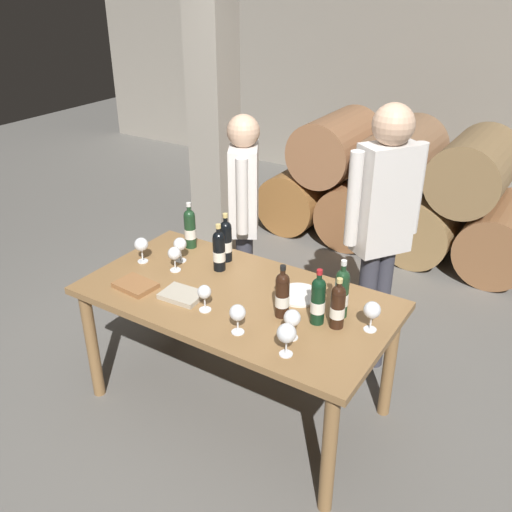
{
  "coord_description": "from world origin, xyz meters",
  "views": [
    {
      "loc": [
        1.49,
        -2.15,
        2.35
      ],
      "look_at": [
        0.0,
        0.2,
        0.91
      ],
      "focal_mm": 39.42,
      "sensor_mm": 36.0,
      "label": 1
    }
  ],
  "objects_px": {
    "wine_bottle_4": "(282,294)",
    "wine_glass_6": "(180,245)",
    "wine_bottle_1": "(318,300)",
    "sommelier_presenting": "(383,220)",
    "wine_glass_5": "(287,334)",
    "serving_plate": "(299,295)",
    "wine_glass_4": "(372,311)",
    "taster_seated_left": "(244,208)",
    "wine_bottle_3": "(226,240)",
    "leather_ledger": "(182,295)",
    "wine_glass_1": "(141,245)",
    "wine_glass_7": "(204,293)",
    "wine_bottle_0": "(338,306)",
    "wine_glass_2": "(292,319)",
    "wine_bottle_6": "(190,228)",
    "wine_glass_3": "(174,254)",
    "wine_bottle_2": "(219,250)",
    "dining_table": "(237,309)",
    "wine_bottle_5": "(342,292)",
    "tasting_notebook": "(135,285)",
    "wine_glass_0": "(238,313)"
  },
  "relations": [
    {
      "from": "dining_table",
      "to": "sommelier_presenting",
      "type": "distance_m",
      "value": 0.98
    },
    {
      "from": "wine_glass_5",
      "to": "serving_plate",
      "type": "distance_m",
      "value": 0.53
    },
    {
      "from": "wine_bottle_5",
      "to": "tasting_notebook",
      "type": "distance_m",
      "value": 1.14
    },
    {
      "from": "wine_bottle_4",
      "to": "wine_glass_0",
      "type": "xyz_separation_m",
      "value": [
        -0.11,
        -0.24,
        -0.02
      ]
    },
    {
      "from": "wine_glass_0",
      "to": "wine_glass_2",
      "type": "bearing_deg",
      "value": 22.41
    },
    {
      "from": "serving_plate",
      "to": "wine_glass_5",
      "type": "bearing_deg",
      "value": -67.99
    },
    {
      "from": "wine_bottle_2",
      "to": "tasting_notebook",
      "type": "relative_size",
      "value": 1.32
    },
    {
      "from": "wine_bottle_5",
      "to": "wine_bottle_6",
      "type": "relative_size",
      "value": 1.06
    },
    {
      "from": "wine_glass_6",
      "to": "serving_plate",
      "type": "height_order",
      "value": "wine_glass_6"
    },
    {
      "from": "wine_glass_2",
      "to": "wine_glass_7",
      "type": "relative_size",
      "value": 1.06
    },
    {
      "from": "wine_bottle_3",
      "to": "leather_ledger",
      "type": "xyz_separation_m",
      "value": [
        0.05,
        -0.48,
        -0.12
      ]
    },
    {
      "from": "wine_bottle_6",
      "to": "serving_plate",
      "type": "relative_size",
      "value": 1.25
    },
    {
      "from": "wine_bottle_0",
      "to": "taster_seated_left",
      "type": "relative_size",
      "value": 0.18
    },
    {
      "from": "wine_glass_3",
      "to": "tasting_notebook",
      "type": "distance_m",
      "value": 0.29
    },
    {
      "from": "wine_bottle_4",
      "to": "serving_plate",
      "type": "height_order",
      "value": "wine_bottle_4"
    },
    {
      "from": "wine_glass_4",
      "to": "wine_bottle_3",
      "type": "bearing_deg",
      "value": 167.54
    },
    {
      "from": "wine_bottle_1",
      "to": "wine_glass_6",
      "type": "xyz_separation_m",
      "value": [
        -0.99,
        0.15,
        -0.02
      ]
    },
    {
      "from": "wine_glass_2",
      "to": "wine_glass_3",
      "type": "relative_size",
      "value": 1.04
    },
    {
      "from": "wine_bottle_1",
      "to": "wine_bottle_5",
      "type": "xyz_separation_m",
      "value": [
        0.07,
        0.12,
        0.01
      ]
    },
    {
      "from": "wine_bottle_1",
      "to": "sommelier_presenting",
      "type": "bearing_deg",
      "value": 87.82
    },
    {
      "from": "wine_bottle_4",
      "to": "wine_glass_6",
      "type": "height_order",
      "value": "wine_bottle_4"
    },
    {
      "from": "wine_bottle_1",
      "to": "wine_bottle_5",
      "type": "relative_size",
      "value": 0.94
    },
    {
      "from": "sommelier_presenting",
      "to": "wine_bottle_2",
      "type": "bearing_deg",
      "value": -143.42
    },
    {
      "from": "wine_glass_6",
      "to": "dining_table",
      "type": "bearing_deg",
      "value": -16.24
    },
    {
      "from": "wine_glass_5",
      "to": "wine_bottle_6",
      "type": "bearing_deg",
      "value": 148.73
    },
    {
      "from": "wine_glass_4",
      "to": "taster_seated_left",
      "type": "relative_size",
      "value": 0.1
    },
    {
      "from": "wine_bottle_4",
      "to": "wine_bottle_5",
      "type": "relative_size",
      "value": 0.91
    },
    {
      "from": "wine_glass_4",
      "to": "wine_bottle_0",
      "type": "bearing_deg",
      "value": -159.07
    },
    {
      "from": "wine_glass_7",
      "to": "wine_bottle_4",
      "type": "bearing_deg",
      "value": 25.27
    },
    {
      "from": "leather_ledger",
      "to": "wine_glass_6",
      "type": "bearing_deg",
      "value": 126.49
    },
    {
      "from": "wine_glass_4",
      "to": "sommelier_presenting",
      "type": "bearing_deg",
      "value": 108.43
    },
    {
      "from": "wine_bottle_5",
      "to": "wine_glass_5",
      "type": "distance_m",
      "value": 0.44
    },
    {
      "from": "dining_table",
      "to": "wine_glass_4",
      "type": "relative_size",
      "value": 10.73
    },
    {
      "from": "wine_bottle_1",
      "to": "wine_glass_0",
      "type": "xyz_separation_m",
      "value": [
        -0.28,
        -0.29,
        -0.02
      ]
    },
    {
      "from": "wine_glass_2",
      "to": "wine_bottle_2",
      "type": "bearing_deg",
      "value": 151.75
    },
    {
      "from": "wine_bottle_3",
      "to": "wine_bottle_5",
      "type": "relative_size",
      "value": 0.96
    },
    {
      "from": "taster_seated_left",
      "to": "wine_bottle_6",
      "type": "bearing_deg",
      "value": -111.18
    },
    {
      "from": "wine_glass_1",
      "to": "taster_seated_left",
      "type": "bearing_deg",
      "value": 68.95
    },
    {
      "from": "wine_glass_1",
      "to": "leather_ledger",
      "type": "distance_m",
      "value": 0.51
    },
    {
      "from": "wine_bottle_6",
      "to": "wine_glass_3",
      "type": "height_order",
      "value": "wine_bottle_6"
    },
    {
      "from": "wine_glass_1",
      "to": "leather_ledger",
      "type": "height_order",
      "value": "wine_glass_1"
    },
    {
      "from": "wine_bottle_6",
      "to": "wine_glass_4",
      "type": "height_order",
      "value": "wine_bottle_6"
    },
    {
      "from": "wine_glass_0",
      "to": "sommelier_presenting",
      "type": "bearing_deg",
      "value": 73.21
    },
    {
      "from": "wine_glass_1",
      "to": "wine_glass_6",
      "type": "relative_size",
      "value": 1.02
    },
    {
      "from": "wine_bottle_0",
      "to": "wine_glass_6",
      "type": "distance_m",
      "value": 1.1
    },
    {
      "from": "wine_glass_3",
      "to": "wine_glass_5",
      "type": "relative_size",
      "value": 0.92
    },
    {
      "from": "wine_bottle_3",
      "to": "wine_glass_4",
      "type": "relative_size",
      "value": 1.93
    },
    {
      "from": "leather_ledger",
      "to": "sommelier_presenting",
      "type": "xyz_separation_m",
      "value": [
        0.75,
        0.93,
        0.27
      ]
    },
    {
      "from": "wine_bottle_2",
      "to": "wine_bottle_4",
      "type": "distance_m",
      "value": 0.6
    },
    {
      "from": "wine_bottle_6",
      "to": "wine_glass_5",
      "type": "height_order",
      "value": "wine_bottle_6"
    }
  ]
}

